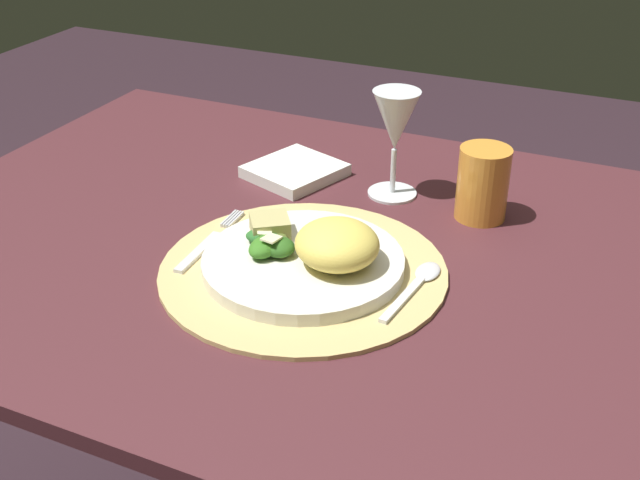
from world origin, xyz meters
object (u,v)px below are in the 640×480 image
object	(u,v)px
spoon	(420,280)
wine_glass	(395,125)
napkin	(295,171)
dinner_plate	(303,262)
amber_tumbler	(483,183)
dining_table	(332,353)
fork	(208,243)

from	to	relation	value
spoon	wine_glass	bearing A→B (deg)	117.39
spoon	napkin	distance (m)	0.35
dinner_plate	napkin	world-z (taller)	dinner_plate
wine_glass	napkin	bearing A→B (deg)	-179.21
dinner_plate	amber_tumbler	bearing A→B (deg)	55.67
napkin	amber_tumbler	size ratio (longest dim) A/B	1.24
dinner_plate	napkin	distance (m)	0.28
dinner_plate	wine_glass	distance (m)	0.27
amber_tumbler	wine_glass	bearing A→B (deg)	173.04
dining_table	amber_tumbler	distance (m)	0.31
fork	wine_glass	size ratio (longest dim) A/B	1.09
fork	amber_tumbler	size ratio (longest dim) A/B	1.68
dining_table	spoon	distance (m)	0.23
amber_tumbler	napkin	bearing A→B (deg)	177.20
fork	spoon	bearing A→B (deg)	5.41
fork	amber_tumbler	distance (m)	0.38
fork	wine_glass	world-z (taller)	wine_glass
dining_table	napkin	size ratio (longest dim) A/B	9.59
napkin	amber_tumbler	world-z (taller)	amber_tumbler
dinner_plate	fork	world-z (taller)	dinner_plate
dinner_plate	spoon	xyz separation A→B (m)	(0.14, 0.03, -0.01)
fork	dining_table	bearing A→B (deg)	25.61
spoon	napkin	xyz separation A→B (m)	(-0.27, 0.22, 0.00)
amber_tumbler	fork	bearing A→B (deg)	-142.07
fork	dinner_plate	bearing A→B (deg)	-1.05
dining_table	napkin	distance (m)	0.29
dinner_plate	napkin	bearing A→B (deg)	117.95
fork	wine_glass	bearing A→B (deg)	56.73
dining_table	dinner_plate	distance (m)	0.20
dinner_plate	wine_glass	bearing A→B (deg)	84.20
fork	spoon	xyz separation A→B (m)	(0.28, 0.03, -0.00)
spoon	amber_tumbler	size ratio (longest dim) A/B	1.42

